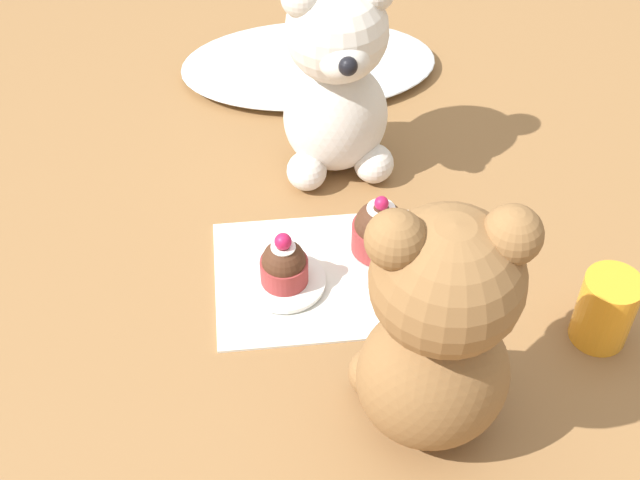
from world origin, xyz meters
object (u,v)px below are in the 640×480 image
saucer_plate (285,281)px  juice_glass (605,309)px  teddy_bear_tan (438,333)px  cupcake_near_tan_bear (284,264)px  teddy_bear_cream (337,81)px  cupcake_near_cream_bear (380,230)px

saucer_plate → juice_glass: bearing=-17.8°
teddy_bear_tan → cupcake_near_tan_bear: 0.23m
cupcake_near_tan_bear → teddy_bear_cream: bearing=68.1°
teddy_bear_cream → juice_glass: (0.23, -0.28, -0.08)m
teddy_bear_tan → saucer_plate: teddy_bear_tan is taller
teddy_bear_cream → teddy_bear_tan: 0.36m
teddy_bear_cream → teddy_bear_tan: bearing=-87.1°
juice_glass → teddy_bear_cream: bearing=128.6°
teddy_bear_cream → cupcake_near_cream_bear: size_ratio=3.33×
saucer_plate → cupcake_near_tan_bear: cupcake_near_tan_bear is taller
teddy_bear_tan → cupcake_near_tan_bear: teddy_bear_tan is taller
teddy_bear_cream → teddy_bear_tan: teddy_bear_tan is taller
cupcake_near_cream_bear → cupcake_near_tan_bear: bearing=-159.5°
juice_glass → cupcake_near_cream_bear: bearing=145.6°
teddy_bear_cream → cupcake_near_cream_bear: bearing=-82.2°
teddy_bear_tan → cupcake_near_cream_bear: size_ratio=3.63×
teddy_bear_cream → cupcake_near_tan_bear: teddy_bear_cream is taller
teddy_bear_tan → saucer_plate: (-0.11, 0.17, -0.12)m
cupcake_near_tan_bear → juice_glass: bearing=-17.8°
teddy_bear_cream → cupcake_near_tan_bear: 0.22m
cupcake_near_tan_bear → juice_glass: 0.31m
teddy_bear_tan → juice_glass: (0.19, 0.08, -0.09)m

